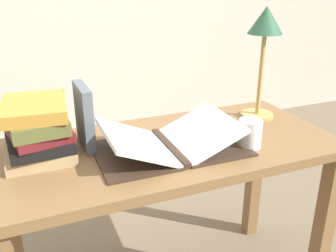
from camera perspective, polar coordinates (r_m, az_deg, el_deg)
reading_desk at (r=1.42m, az=-0.05°, el=-7.17°), size 1.26×0.58×0.73m
open_book at (r=1.32m, az=0.28°, el=-2.44°), size 0.53×0.33×0.10m
book_stack_tall at (r=1.32m, az=-19.32°, el=-0.57°), size 0.23×0.29×0.19m
book_standing_upright at (r=1.34m, az=-12.66°, el=1.37°), size 0.04×0.18×0.23m
reading_lamp at (r=1.59m, az=14.50°, el=13.25°), size 0.14×0.14×0.46m
coffee_mug at (r=1.36m, az=12.30°, el=-1.12°), size 0.12×0.08×0.10m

